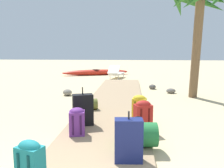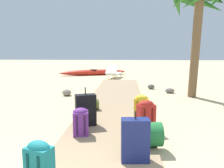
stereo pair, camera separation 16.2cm
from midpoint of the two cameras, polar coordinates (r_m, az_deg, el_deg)
The scene contains 16 objects.
ground_plane at distance 6.12m, azimuth 0.69°, elevation -7.28°, with size 60.00×60.00×0.00m, color #D1BA8C.
boardwalk at distance 7.13m, azimuth 1.29°, elevation -4.69°, with size 1.69×10.52×0.08m, color tan.
backpack_yellow at distance 5.40m, azimuth 7.42°, elevation -5.41°, with size 0.34×0.29×0.56m.
backpack_purple at distance 4.46m, azimuth -7.37°, elevation -8.72°, with size 0.32×0.31×0.51m.
duffel_bag_green at distance 3.97m, azimuth 7.34°, elevation -11.94°, with size 0.66×0.45×0.51m.
suitcase_black at distance 4.97m, azimuth -6.09°, elevation -6.19°, with size 0.47×0.34×0.80m.
suitcase_navy at distance 3.42m, azimuth 5.39°, elevation -13.36°, with size 0.41×0.23×0.73m.
backpack_red at distance 4.76m, azimuth 8.44°, elevation -7.18°, with size 0.39×0.33×0.58m.
backpack_teal at distance 2.92m, azimuth -17.54°, elevation -17.82°, with size 0.34×0.28×0.58m.
duffel_bag_olive at distance 6.24m, azimuth -5.56°, elevation -4.88°, with size 0.65×0.44×0.40m.
palm_tree_near_right at distance 8.52m, azimuth 20.61°, elevation 16.41°, with size 2.08×2.05×3.72m.
lounge_chair at distance 13.45m, azimuth 1.36°, elevation 2.74°, with size 0.92×1.66×0.76m.
kayak at distance 15.24m, azimuth -3.59°, elevation 2.83°, with size 4.24×2.02×0.36m.
rock_right_mid at distance 10.04m, azimuth 10.15°, elevation -0.66°, with size 0.29×0.30×0.19m, color #5B5651.
rock_left_far at distance 8.67m, azimuth -10.14°, elevation -1.98°, with size 0.32×0.38×0.22m, color gray.
rock_right_near at distance 9.26m, azimuth 14.47°, elevation -1.59°, with size 0.30×0.35×0.18m, color slate.
Camera 1 is at (0.50, -1.67, 1.66)m, focal length 38.01 mm.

